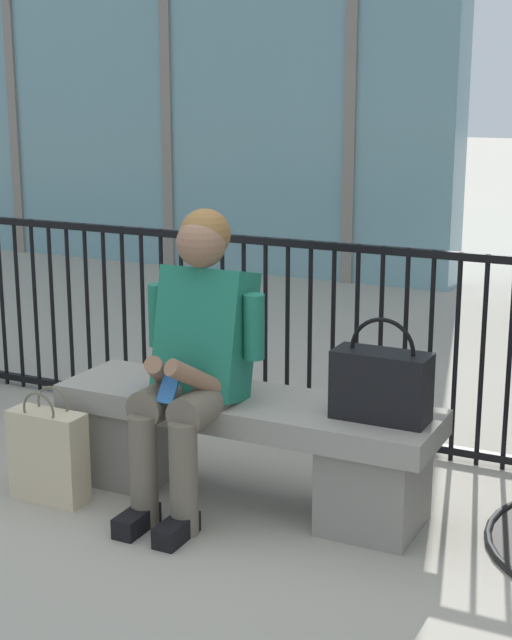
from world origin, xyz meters
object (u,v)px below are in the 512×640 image
(stone_bench, at_px, (245,438))
(handbag_on_bench, at_px, (381,384))
(seated_person_with_phone, at_px, (194,352))
(shopping_bag, at_px, (48,455))

(stone_bench, xyz_separation_m, handbag_on_bench, (0.58, -0.01, 0.32))
(seated_person_with_phone, bearing_deg, shopping_bag, -157.90)
(stone_bench, height_order, handbag_on_bench, handbag_on_bench)
(stone_bench, relative_size, seated_person_with_phone, 1.32)
(stone_bench, xyz_separation_m, seated_person_with_phone, (-0.16, -0.13, 0.38))
(stone_bench, distance_m, handbag_on_bench, 0.66)
(handbag_on_bench, bearing_deg, shopping_bag, -165.03)
(handbag_on_bench, height_order, shopping_bag, handbag_on_bench)
(handbag_on_bench, relative_size, shopping_bag, 0.82)
(stone_bench, height_order, shopping_bag, shopping_bag)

